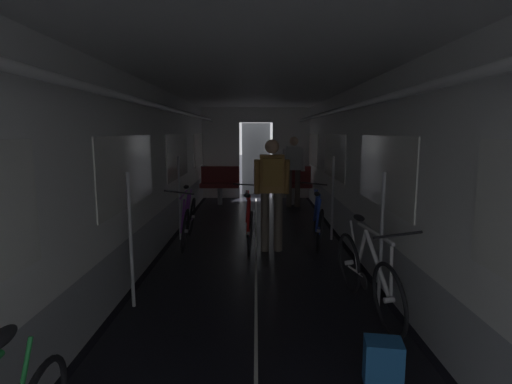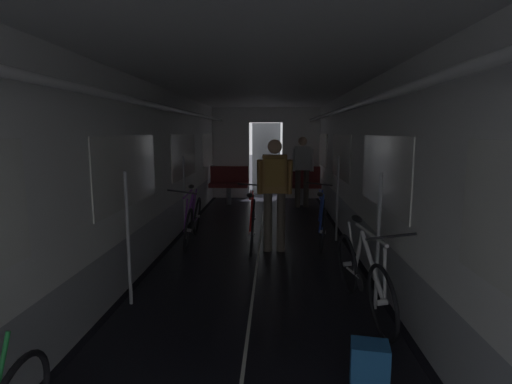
# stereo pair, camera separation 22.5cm
# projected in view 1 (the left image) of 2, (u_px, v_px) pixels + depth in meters

# --- Properties ---
(train_car_shell) EXTENTS (3.14, 12.34, 2.57)m
(train_car_shell) POSITION_uv_depth(u_px,v_px,m) (256.00, 139.00, 5.38)
(train_car_shell) COLOR black
(train_car_shell) RESTS_ON ground
(bench_seat_far_left) EXTENTS (0.98, 0.51, 0.95)m
(bench_seat_far_left) POSITION_uv_depth(u_px,v_px,m) (220.00, 182.00, 9.97)
(bench_seat_far_left) COLOR gray
(bench_seat_far_left) RESTS_ON ground
(bench_seat_far_right) EXTENTS (0.98, 0.51, 0.95)m
(bench_seat_far_right) POSITION_uv_depth(u_px,v_px,m) (292.00, 182.00, 9.97)
(bench_seat_far_right) COLOR gray
(bench_seat_far_right) RESTS_ON ground
(bicycle_blue) EXTENTS (0.44, 1.69, 0.95)m
(bicycle_blue) POSITION_uv_depth(u_px,v_px,m) (318.00, 221.00, 6.41)
(bicycle_blue) COLOR black
(bicycle_blue) RESTS_ON ground
(bicycle_white) EXTENTS (0.48, 1.69, 0.95)m
(bicycle_white) POSITION_uv_depth(u_px,v_px,m) (367.00, 274.00, 4.00)
(bicycle_white) COLOR black
(bicycle_white) RESTS_ON ground
(bicycle_purple) EXTENTS (0.44, 1.69, 0.96)m
(bicycle_purple) POSITION_uv_depth(u_px,v_px,m) (188.00, 220.00, 6.45)
(bicycle_purple) COLOR black
(bicycle_purple) RESTS_ON ground
(person_cyclist_aisle) EXTENTS (0.53, 0.37, 1.69)m
(person_cyclist_aisle) POSITION_uv_depth(u_px,v_px,m) (272.00, 185.00, 5.92)
(person_cyclist_aisle) COLOR brown
(person_cyclist_aisle) RESTS_ON ground
(bicycle_red_in_aisle) EXTENTS (0.44, 1.69, 0.95)m
(bicycle_red_in_aisle) POSITION_uv_depth(u_px,v_px,m) (249.00, 222.00, 6.27)
(bicycle_red_in_aisle) COLOR black
(bicycle_red_in_aisle) RESTS_ON ground
(person_standing_near_bench) EXTENTS (0.53, 0.23, 1.69)m
(person_standing_near_bench) POSITION_uv_depth(u_px,v_px,m) (293.00, 167.00, 9.54)
(person_standing_near_bench) COLOR brown
(person_standing_near_bench) RESTS_ON ground
(backpack_on_floor) EXTENTS (0.29, 0.24, 0.34)m
(backpack_on_floor) POSITION_uv_depth(u_px,v_px,m) (383.00, 363.00, 2.82)
(backpack_on_floor) COLOR #1E5693
(backpack_on_floor) RESTS_ON ground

